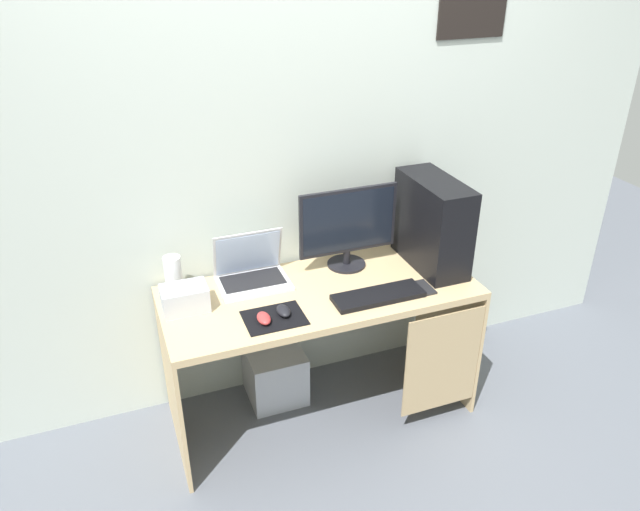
{
  "coord_description": "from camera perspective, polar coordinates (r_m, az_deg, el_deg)",
  "views": [
    {
      "loc": [
        -0.85,
        -2.25,
        2.18
      ],
      "look_at": [
        0.0,
        0.0,
        0.9
      ],
      "focal_mm": 34.07,
      "sensor_mm": 36.0,
      "label": 1
    }
  ],
  "objects": [
    {
      "name": "ground_plane",
      "position": [
        3.25,
        0.0,
        -14.15
      ],
      "size": [
        8.0,
        8.0,
        0.0
      ],
      "primitive_type": "plane",
      "color": "slate"
    },
    {
      "name": "wall_back",
      "position": [
        2.87,
        -2.44,
        10.15
      ],
      "size": [
        4.0,
        0.05,
        2.6
      ],
      "color": "beige",
      "rests_on": "ground_plane"
    },
    {
      "name": "desk",
      "position": [
        2.89,
        0.42,
        -5.68
      ],
      "size": [
        1.46,
        0.61,
        0.72
      ],
      "color": "tan",
      "rests_on": "ground_plane"
    },
    {
      "name": "pc_tower",
      "position": [
        2.99,
        10.51,
        3.01
      ],
      "size": [
        0.19,
        0.46,
        0.44
      ],
      "primitive_type": "cube",
      "color": "black",
      "rests_on": "desk"
    },
    {
      "name": "monitor",
      "position": [
        2.92,
        2.64,
        2.69
      ],
      "size": [
        0.49,
        0.19,
        0.41
      ],
      "color": "black",
      "rests_on": "desk"
    },
    {
      "name": "laptop",
      "position": [
        2.88,
        -6.44,
        -1.55
      ],
      "size": [
        0.33,
        0.25,
        0.25
      ],
      "color": "silver",
      "rests_on": "desk"
    },
    {
      "name": "speaker",
      "position": [
        2.83,
        -13.6,
        -1.78
      ],
      "size": [
        0.08,
        0.08,
        0.18
      ],
      "primitive_type": "cylinder",
      "color": "white",
      "rests_on": "desk"
    },
    {
      "name": "projector",
      "position": [
        2.72,
        -12.59,
        -3.94
      ],
      "size": [
        0.2,
        0.14,
        0.11
      ],
      "primitive_type": "cube",
      "color": "#B7BCC6",
      "rests_on": "desk"
    },
    {
      "name": "keyboard",
      "position": [
        2.76,
        5.48,
        -3.79
      ],
      "size": [
        0.42,
        0.14,
        0.02
      ],
      "primitive_type": "cube",
      "color": "black",
      "rests_on": "desk"
    },
    {
      "name": "mousepad",
      "position": [
        2.62,
        -4.32,
        -5.86
      ],
      "size": [
        0.26,
        0.2,
        0.0
      ],
      "primitive_type": "cube",
      "color": "black",
      "rests_on": "desk"
    },
    {
      "name": "mouse_left",
      "position": [
        2.63,
        -3.46,
        -5.21
      ],
      "size": [
        0.06,
        0.1,
        0.03
      ],
      "primitive_type": "ellipsoid",
      "color": "black",
      "rests_on": "mousepad"
    },
    {
      "name": "mouse_right",
      "position": [
        2.59,
        -5.3,
        -5.89
      ],
      "size": [
        0.06,
        0.1,
        0.03
      ],
      "primitive_type": "ellipsoid",
      "color": "#B23333",
      "rests_on": "mousepad"
    },
    {
      "name": "cell_phone",
      "position": [
        2.86,
        9.72,
        -3.0
      ],
      "size": [
        0.07,
        0.13,
        0.01
      ],
      "primitive_type": "cube",
      "color": "#232326",
      "rests_on": "desk"
    },
    {
      "name": "subwoofer",
      "position": [
        3.24,
        -4.24,
        -11.03
      ],
      "size": [
        0.29,
        0.29,
        0.29
      ],
      "primitive_type": "cube",
      "color": "#B7BCC6",
      "rests_on": "ground_plane"
    }
  ]
}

